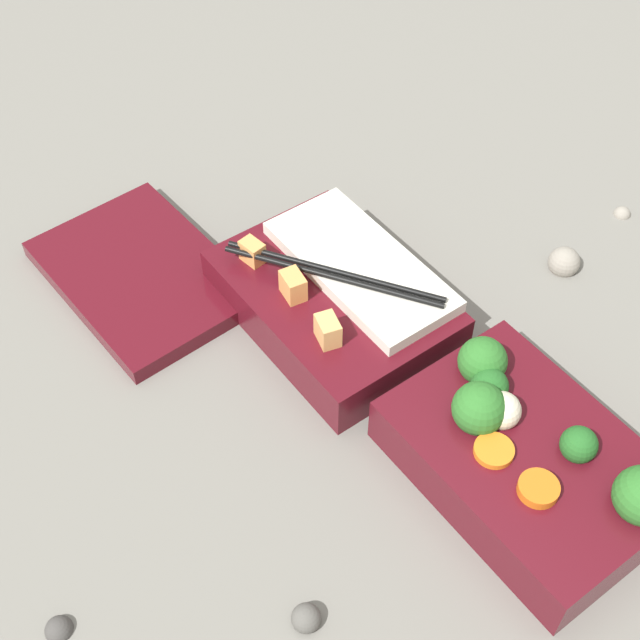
# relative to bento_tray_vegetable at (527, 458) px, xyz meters

# --- Properties ---
(ground_plane) EXTENTS (3.00, 3.00, 0.00)m
(ground_plane) POSITION_rel_bento_tray_vegetable_xyz_m (0.12, -0.00, -0.03)
(ground_plane) COLOR slate
(bento_tray_vegetable) EXTENTS (0.21, 0.14, 0.08)m
(bento_tray_vegetable) POSITION_rel_bento_tray_vegetable_xyz_m (0.00, 0.00, 0.00)
(bento_tray_vegetable) COLOR #510F19
(bento_tray_vegetable) RESTS_ON ground_plane
(bento_tray_rice) EXTENTS (0.21, 0.14, 0.07)m
(bento_tray_rice) POSITION_rel_bento_tray_vegetable_xyz_m (0.22, 0.02, -0.00)
(bento_tray_rice) COLOR #510F19
(bento_tray_rice) RESTS_ON ground_plane
(bento_lid) EXTENTS (0.21, 0.15, 0.02)m
(bento_lid) POSITION_rel_bento_tray_vegetable_xyz_m (0.36, 0.13, -0.02)
(bento_lid) COLOR #510F19
(bento_lid) RESTS_ON ground_plane
(pebble_0) EXTENTS (0.02, 0.02, 0.02)m
(pebble_0) POSITION_rel_bento_tray_vegetable_xyz_m (0.10, 0.34, -0.02)
(pebble_0) COLOR #474442
(pebble_0) RESTS_ON ground_plane
(pebble_1) EXTENTS (0.02, 0.02, 0.02)m
(pebble_1) POSITION_rel_bento_tray_vegetable_xyz_m (0.01, 0.20, -0.02)
(pebble_1) COLOR #595651
(pebble_1) RESTS_ON ground_plane
(pebble_2) EXTENTS (0.02, 0.02, 0.02)m
(pebble_2) POSITION_rel_bento_tray_vegetable_xyz_m (0.16, -0.30, -0.02)
(pebble_2) COLOR gray
(pebble_2) RESTS_ON ground_plane
(pebble_3) EXTENTS (0.03, 0.03, 0.03)m
(pebble_3) POSITION_rel_bento_tray_vegetable_xyz_m (0.14, -0.20, -0.02)
(pebble_3) COLOR gray
(pebble_3) RESTS_ON ground_plane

